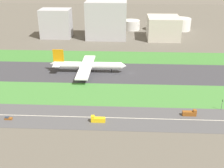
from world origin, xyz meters
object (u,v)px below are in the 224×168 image
truck_2 (190,113)px  car_3 (8,118)px  airliner (86,65)px  terminal_building (56,23)px  truck_1 (98,119)px  hangar_building (106,20)px  traffic_light (222,104)px  office_tower (163,28)px  fuel_tank_east (181,24)px  fuel_tank_centre (156,25)px  fuel_tank_west (131,25)px

truck_2 → car_3: 110.28m
airliner → terminal_building: size_ratio=1.80×
airliner → truck_1: airliner is taller
truck_1 → hangar_building: size_ratio=0.18×
car_3 → truck_2: bearing=-174.8°
car_3 → traffic_light: (131.37, 17.99, 3.37)m
car_3 → truck_1: bearing=180.0°
car_3 → office_tower: size_ratio=0.11×
terminal_building → hangar_building: 61.53m
truck_2 → traffic_light: traffic_light is taller
car_3 → hangar_building: (46.28, 192.00, 21.00)m
car_3 → traffic_light: size_ratio=0.61×
airliner → truck_1: 79.98m
terminal_building → fuel_tank_east: bearing=15.8°
terminal_building → hangar_building: bearing=0.0°
car_3 → traffic_light: traffic_light is taller
terminal_building → fuel_tank_centre: bearing=19.7°
office_tower → fuel_tank_west: office_tower is taller
truck_1 → fuel_tank_centre: size_ratio=0.39×
traffic_light → terminal_building: size_ratio=0.20×
terminal_building → office_tower: 129.47m
traffic_light → terminal_building: 227.77m
car_3 → fuel_tank_centre: 261.49m
hangar_building → truck_1: bearing=-87.7°
airliner → fuel_tank_west: (40.26, 159.00, 0.09)m
traffic_light → office_tower: (-17.02, 174.01, 8.84)m
fuel_tank_centre → car_3: bearing=-115.0°
truck_2 → truck_1: (-55.77, -10.00, 0.00)m
truck_1 → terminal_building: size_ratio=0.23×
truck_2 → fuel_tank_east: bearing=81.4°
fuel_tank_centre → truck_2: bearing=-90.1°
hangar_building → fuel_tank_centre: bearing=35.1°
office_tower → terminal_building: bearing=180.0°
traffic_light → airliner: bearing=147.6°
truck_1 → truck_2: bearing=-169.8°
terminal_building → truck_2: bearing=-55.5°
airliner → terminal_building: bearing=114.5°
terminal_building → office_tower: size_ratio=0.91×
airliner → traffic_light: size_ratio=9.03×
car_3 → traffic_light: 132.64m
truck_2 → car_3: (-109.82, -10.00, -0.75)m
truck_1 → office_tower: 201.57m
truck_2 → office_tower: bearing=88.6°
car_3 → fuel_tank_east: (144.07, 237.00, 7.09)m
truck_1 → car_3: bearing=-0.0°
truck_2 → fuel_tank_east: 229.66m
traffic_light → office_tower: bearing=95.6°
airliner → car_3: size_ratio=14.77×
car_3 → terminal_building: bearing=-85.5°
airliner → office_tower: (77.39, 114.00, 6.90)m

